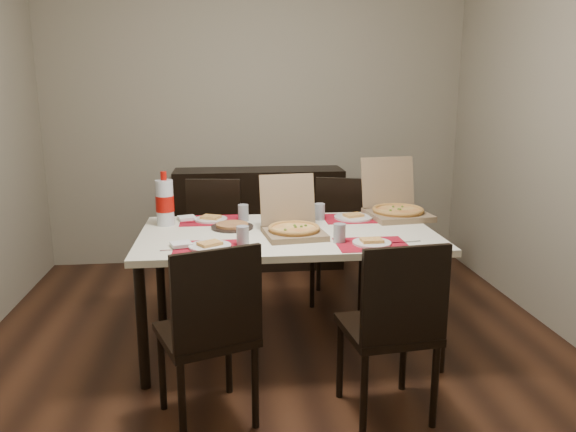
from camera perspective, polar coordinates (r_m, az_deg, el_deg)
The scene contains 18 objects.
ground at distance 3.59m, azimuth -1.11°, elevation -14.03°, with size 3.80×4.00×0.02m, color #3E2113.
room_walls at distance 3.63m, azimuth -1.87°, elevation 14.79°, with size 3.84×4.02×2.62m.
sideboard at distance 5.11m, azimuth -2.94°, elevation -0.25°, with size 1.50×0.40×0.90m, color black.
dining_table at distance 3.47m, azimuth -0.00°, elevation -2.68°, with size 1.80×1.00×0.75m.
chair_near_left at distance 2.72m, azimuth -7.90°, elevation -11.23°, with size 0.54×0.54×0.93m.
chair_near_right at distance 2.79m, azimuth 10.66°, elevation -10.70°, with size 0.47×0.47×0.93m.
chair_far_left at distance 4.31m, azimuth -7.74°, elevation -2.03°, with size 0.47×0.47×0.93m.
chair_far_right at distance 4.34m, azimuth 5.34°, elevation -1.84°, with size 0.52×0.52×0.93m.
setting_near_left at distance 3.15m, azimuth -7.41°, elevation -2.77°, with size 0.49×0.30×0.11m.
setting_near_right at distance 3.21m, azimuth 7.55°, elevation -2.43°, with size 0.51×0.30×0.11m.
setting_far_left at distance 3.76m, azimuth -7.25°, elevation -0.15°, with size 0.48×0.30×0.11m.
setting_far_right at distance 3.80m, azimuth 5.77°, elevation 0.01°, with size 0.52×0.30×0.11m.
napkin_loose at distance 3.41m, azimuth 1.19°, elevation -1.64°, with size 0.12×0.11×0.02m, color white.
pizza_box_center at distance 3.37m, azimuth 0.49°, elevation -1.01°, with size 0.39×0.42×0.35m.
pizza_box_right at distance 3.91m, azimuth 10.91°, elevation 0.79°, with size 0.43×0.47×0.39m.
faina_plate at distance 3.55m, azimuth -5.69°, elevation -1.03°, with size 0.27×0.27×0.03m.
dip_bowl at distance 3.69m, azimuth 1.76°, elevation -0.42°, with size 0.12×0.12×0.03m, color white.
soda_bottle at distance 3.68m, azimuth -12.40°, elevation 1.35°, with size 0.12×0.12×0.35m.
Camera 1 is at (-0.28, -3.18, 1.62)m, focal length 35.00 mm.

